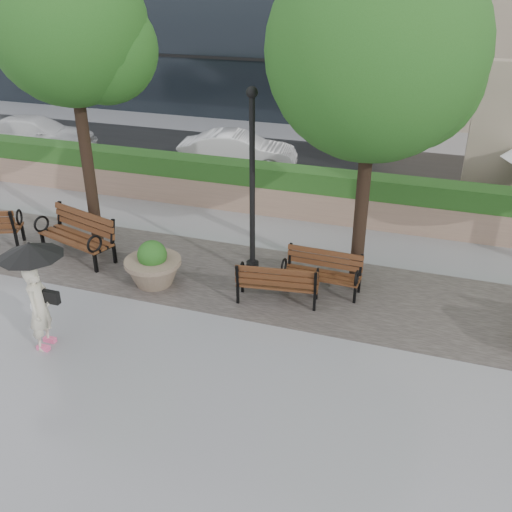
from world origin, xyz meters
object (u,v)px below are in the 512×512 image
(lamppost, at_px, (252,198))
(car_left, at_px, (37,135))
(bench_2, at_px, (277,290))
(bench_1, at_px, (78,244))
(bench_3, at_px, (321,280))
(pedestrian, at_px, (36,286))
(planter_left, at_px, (153,268))
(car_right, at_px, (238,152))

(lamppost, relative_size, car_left, 0.93)
(lamppost, bearing_deg, bench_2, -47.95)
(bench_1, distance_m, car_left, 9.73)
(bench_3, height_order, pedestrian, pedestrian)
(bench_1, distance_m, bench_2, 5.14)
(planter_left, relative_size, lamppost, 0.30)
(planter_left, bearing_deg, bench_2, 3.25)
(bench_3, distance_m, car_left, 14.26)
(bench_3, bearing_deg, pedestrian, -138.86)
(planter_left, height_order, car_left, car_left)
(pedestrian, bearing_deg, bench_3, -62.05)
(bench_1, relative_size, planter_left, 1.75)
(lamppost, bearing_deg, pedestrian, -125.17)
(bench_2, xyz_separation_m, lamppost, (-0.89, 0.99, 1.57))
(bench_2, relative_size, car_left, 0.39)
(car_right, bearing_deg, bench_2, -165.24)
(bench_1, bearing_deg, planter_left, 2.23)
(bench_1, height_order, car_left, car_left)
(bench_3, xyz_separation_m, lamppost, (-1.65, 0.27, 1.58))
(car_left, distance_m, pedestrian, 13.24)
(planter_left, xyz_separation_m, lamppost, (1.89, 1.14, 1.44))
(bench_2, xyz_separation_m, pedestrian, (-3.58, -2.83, 0.99))
(bench_3, bearing_deg, bench_2, -134.75)
(car_right, xyz_separation_m, pedestrian, (0.23, -10.73, 0.60))
(bench_1, height_order, car_right, car_right)
(bench_3, distance_m, lamppost, 2.30)
(bench_1, xyz_separation_m, lamppost, (4.23, 0.54, 1.52))
(car_right, distance_m, pedestrian, 10.75)
(car_right, height_order, pedestrian, pedestrian)
(car_right, relative_size, pedestrian, 1.94)
(bench_2, bearing_deg, pedestrian, 30.18)
(bench_2, bearing_deg, planter_left, -4.91)
(bench_3, xyz_separation_m, car_left, (-12.50, 6.85, 0.39))
(bench_1, relative_size, car_left, 0.48)
(lamppost, bearing_deg, bench_1, -172.78)
(lamppost, distance_m, pedestrian, 4.70)
(planter_left, bearing_deg, car_right, 97.30)
(bench_1, xyz_separation_m, bench_3, (5.88, 0.27, -0.06))
(bench_1, bearing_deg, bench_3, 19.35)
(car_left, relative_size, car_right, 1.12)
(bench_1, bearing_deg, pedestrian, -48.02)
(car_left, bearing_deg, planter_left, -145.50)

